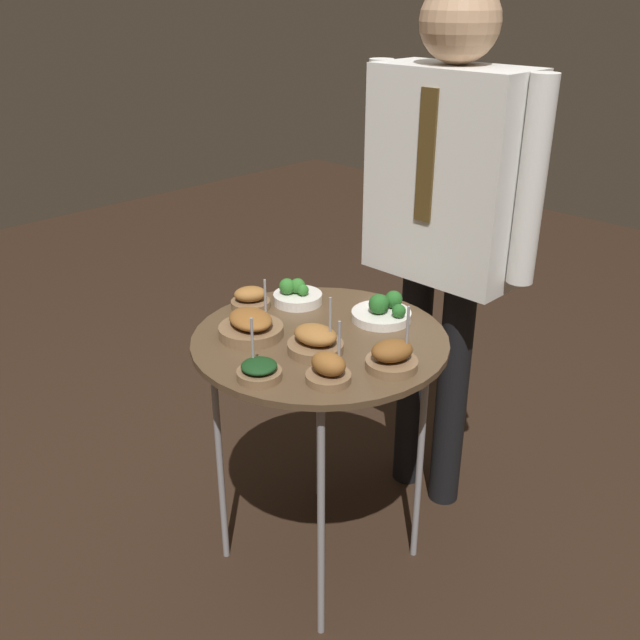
# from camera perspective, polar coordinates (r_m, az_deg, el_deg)

# --- Properties ---
(ground_plane) EXTENTS (8.00, 8.00, 0.00)m
(ground_plane) POSITION_cam_1_polar(r_m,az_deg,el_deg) (2.37, -0.00, -18.21)
(ground_plane) COLOR black
(serving_cart) EXTENTS (0.70, 0.70, 0.77)m
(serving_cart) POSITION_cam_1_polar(r_m,az_deg,el_deg) (1.95, -0.00, -2.80)
(serving_cart) COLOR brown
(serving_cart) RESTS_ON ground_plane
(bowl_roast_mid_right) EXTENTS (0.15, 0.15, 0.16)m
(bowl_roast_mid_right) POSITION_cam_1_polar(r_m,az_deg,el_deg) (1.83, -0.36, -1.71)
(bowl_roast_mid_right) COLOR brown
(bowl_roast_mid_right) RESTS_ON serving_cart
(bowl_broccoli_far_rim) EXTENTS (0.17, 0.17, 0.08)m
(bowl_broccoli_far_rim) POSITION_cam_1_polar(r_m,az_deg,el_deg) (2.02, 5.04, 0.77)
(bowl_broccoli_far_rim) COLOR silver
(bowl_broccoli_far_rim) RESTS_ON serving_cart
(bowl_roast_mid_left) EXTENTS (0.11, 0.11, 0.15)m
(bowl_roast_mid_left) POSITION_cam_1_polar(r_m,az_deg,el_deg) (1.70, 0.69, -3.97)
(bowl_roast_mid_left) COLOR brown
(bowl_roast_mid_left) RESTS_ON serving_cart
(bowl_roast_near_rim) EXTENTS (0.12, 0.12, 0.07)m
(bowl_roast_near_rim) POSITION_cam_1_polar(r_m,az_deg,el_deg) (2.10, -5.59, 1.67)
(bowl_roast_near_rim) COLOR brown
(bowl_roast_near_rim) RESTS_ON serving_cart
(bowl_roast_front_center) EXTENTS (0.18, 0.18, 0.15)m
(bowl_roast_front_center) POSITION_cam_1_polar(r_m,az_deg,el_deg) (1.93, -5.55, -0.48)
(bowl_roast_front_center) COLOR brown
(bowl_roast_front_center) RESTS_ON serving_cart
(bowl_roast_back_left) EXTENTS (0.13, 0.13, 0.17)m
(bowl_roast_back_left) POSITION_cam_1_polar(r_m,az_deg,el_deg) (1.77, 5.77, -2.95)
(bowl_roast_back_left) COLOR brown
(bowl_roast_back_left) RESTS_ON serving_cart
(bowl_broccoli_center) EXTENTS (0.15, 0.15, 0.08)m
(bowl_broccoli_center) POSITION_cam_1_polar(r_m,az_deg,el_deg) (2.12, -1.88, 2.01)
(bowl_broccoli_center) COLOR silver
(bowl_broccoli_center) RESTS_ON serving_cart
(bowl_spinach_front_left) EXTENTS (0.11, 0.11, 0.15)m
(bowl_spinach_front_left) POSITION_cam_1_polar(r_m,az_deg,el_deg) (1.72, -4.89, -4.04)
(bowl_spinach_front_left) COLOR brown
(bowl_spinach_front_left) RESTS_ON serving_cart
(waiter_figure) EXTENTS (0.61, 0.23, 1.65)m
(waiter_figure) POSITION_cam_1_polar(r_m,az_deg,el_deg) (2.18, 10.06, 9.30)
(waiter_figure) COLOR black
(waiter_figure) RESTS_ON ground_plane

